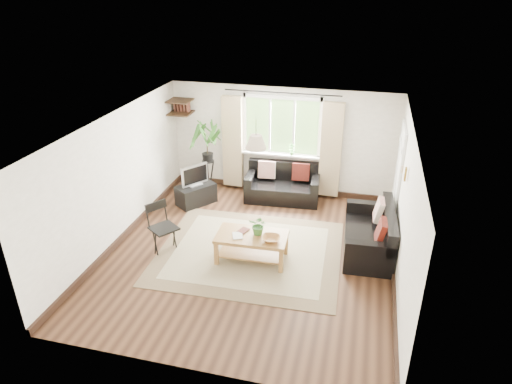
% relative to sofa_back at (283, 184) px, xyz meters
% --- Properties ---
extents(floor, '(5.50, 5.50, 0.00)m').
position_rel_sofa_back_xyz_m(floor, '(-0.13, -2.29, -0.38)').
color(floor, black).
rests_on(floor, ground).
extents(ceiling, '(5.50, 5.50, 0.00)m').
position_rel_sofa_back_xyz_m(ceiling, '(-0.13, -2.29, 2.02)').
color(ceiling, white).
rests_on(ceiling, floor).
extents(wall_back, '(5.00, 0.02, 2.40)m').
position_rel_sofa_back_xyz_m(wall_back, '(-0.13, 0.46, 0.82)').
color(wall_back, beige).
rests_on(wall_back, floor).
extents(wall_front, '(5.00, 0.02, 2.40)m').
position_rel_sofa_back_xyz_m(wall_front, '(-0.13, -5.04, 0.82)').
color(wall_front, beige).
rests_on(wall_front, floor).
extents(wall_left, '(0.02, 5.50, 2.40)m').
position_rel_sofa_back_xyz_m(wall_left, '(-2.63, -2.29, 0.82)').
color(wall_left, beige).
rests_on(wall_left, floor).
extents(wall_right, '(0.02, 5.50, 2.40)m').
position_rel_sofa_back_xyz_m(wall_right, '(2.37, -2.29, 0.82)').
color(wall_right, beige).
rests_on(wall_right, floor).
extents(rug, '(3.33, 2.89, 0.02)m').
position_rel_sofa_back_xyz_m(rug, '(-0.16, -2.24, -0.37)').
color(rug, beige).
rests_on(rug, floor).
extents(window, '(2.50, 0.16, 2.16)m').
position_rel_sofa_back_xyz_m(window, '(-0.13, 0.42, 1.17)').
color(window, white).
rests_on(window, wall_back).
extents(door, '(0.06, 0.96, 2.06)m').
position_rel_sofa_back_xyz_m(door, '(2.34, -0.59, 0.62)').
color(door, silver).
rests_on(door, wall_right).
extents(corner_shelf, '(0.50, 0.50, 0.34)m').
position_rel_sofa_back_xyz_m(corner_shelf, '(-2.38, 0.21, 1.51)').
color(corner_shelf, black).
rests_on(corner_shelf, wall_back).
extents(pendant_lamp, '(0.36, 0.36, 0.54)m').
position_rel_sofa_back_xyz_m(pendant_lamp, '(-0.13, -1.89, 1.67)').
color(pendant_lamp, beige).
rests_on(pendant_lamp, ceiling).
extents(wall_sconce, '(0.12, 0.12, 0.28)m').
position_rel_sofa_back_xyz_m(wall_sconce, '(2.30, -1.99, 1.36)').
color(wall_sconce, beige).
rests_on(wall_sconce, wall_right).
extents(sofa_back, '(1.66, 0.92, 0.75)m').
position_rel_sofa_back_xyz_m(sofa_back, '(0.00, 0.00, 0.00)').
color(sofa_back, black).
rests_on(sofa_back, floor).
extents(sofa_right, '(1.70, 0.91, 0.78)m').
position_rel_sofa_back_xyz_m(sofa_right, '(1.89, -1.66, 0.01)').
color(sofa_right, black).
rests_on(sofa_right, floor).
extents(coffee_table, '(1.25, 0.71, 0.50)m').
position_rel_sofa_back_xyz_m(coffee_table, '(-0.06, -2.45, -0.13)').
color(coffee_table, brown).
rests_on(coffee_table, floor).
extents(table_plant, '(0.35, 0.32, 0.35)m').
position_rel_sofa_back_xyz_m(table_plant, '(0.05, -2.39, 0.30)').
color(table_plant, '#38702C').
rests_on(table_plant, coffee_table).
extents(bowl, '(0.32, 0.32, 0.08)m').
position_rel_sofa_back_xyz_m(bowl, '(0.30, -2.55, 0.16)').
color(bowl, '#A16C37').
rests_on(bowl, coffee_table).
extents(book_a, '(0.24, 0.27, 0.02)m').
position_rel_sofa_back_xyz_m(book_a, '(-0.37, -2.58, 0.13)').
color(book_a, silver).
rests_on(book_a, coffee_table).
extents(book_b, '(0.21, 0.24, 0.02)m').
position_rel_sofa_back_xyz_m(book_b, '(-0.31, -2.33, 0.13)').
color(book_b, '#552822').
rests_on(book_b, coffee_table).
extents(tv_stand, '(0.85, 0.93, 0.44)m').
position_rel_sofa_back_xyz_m(tv_stand, '(-1.79, -0.65, -0.16)').
color(tv_stand, black).
rests_on(tv_stand, floor).
extents(tv, '(0.54, 0.63, 0.48)m').
position_rel_sofa_back_xyz_m(tv, '(-1.79, -0.65, 0.30)').
color(tv, '#A5A5AA').
rests_on(tv, tv_stand).
extents(palm_stand, '(0.74, 0.74, 1.64)m').
position_rel_sofa_back_xyz_m(palm_stand, '(-1.72, 0.01, 0.44)').
color(palm_stand, black).
rests_on(palm_stand, floor).
extents(folding_chair, '(0.66, 0.66, 0.91)m').
position_rel_sofa_back_xyz_m(folding_chair, '(-1.65, -2.56, 0.08)').
color(folding_chair, black).
rests_on(folding_chair, floor).
extents(sill_plant, '(0.14, 0.10, 0.27)m').
position_rel_sofa_back_xyz_m(sill_plant, '(0.12, 0.34, 0.69)').
color(sill_plant, '#2D6023').
rests_on(sill_plant, window).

